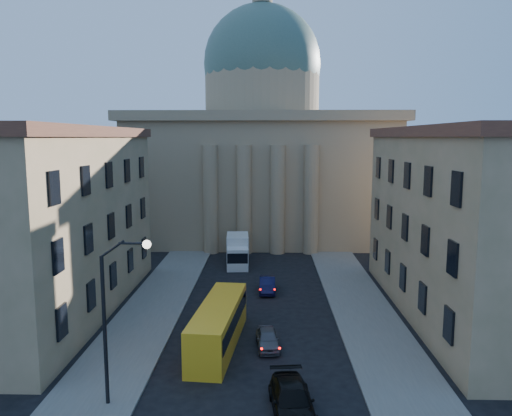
% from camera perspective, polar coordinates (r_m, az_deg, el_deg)
% --- Properties ---
extents(sidewalk_left, '(5.00, 60.00, 0.15)m').
position_cam_1_polar(sidewalk_left, '(37.97, -13.32, -13.45)').
color(sidewalk_left, '#63605B').
rests_on(sidewalk_left, ground).
extents(sidewalk_right, '(5.00, 60.00, 0.15)m').
position_cam_1_polar(sidewalk_right, '(37.61, 13.44, -13.67)').
color(sidewalk_right, '#63605B').
rests_on(sidewalk_right, ground).
extents(church, '(68.02, 28.76, 36.60)m').
position_cam_1_polar(church, '(71.63, 0.68, 6.49)').
color(church, '#937A5B').
rests_on(church, ground).
extents(building_left, '(11.60, 26.60, 14.70)m').
position_cam_1_polar(building_left, '(42.56, -23.42, -1.30)').
color(building_left, tan).
rests_on(building_left, ground).
extents(building_right, '(11.60, 26.60, 14.70)m').
position_cam_1_polar(building_right, '(41.93, 24.05, -1.47)').
color(building_right, tan).
rests_on(building_right, ground).
extents(street_lamp, '(2.62, 0.44, 8.83)m').
position_cam_1_polar(street_lamp, '(26.76, -15.91, -10.96)').
color(street_lamp, black).
rests_on(street_lamp, ground).
extents(car_left_mid, '(2.56, 4.63, 1.23)m').
position_cam_1_polar(car_left_mid, '(33.53, -5.72, -15.25)').
color(car_left_mid, silver).
rests_on(car_left_mid, ground).
extents(car_right_mid, '(2.57, 5.31, 1.49)m').
position_cam_1_polar(car_right_mid, '(26.94, 4.15, -21.11)').
color(car_right_mid, black).
rests_on(car_right_mid, ground).
extents(car_right_far, '(1.76, 3.72, 1.23)m').
position_cam_1_polar(car_right_far, '(34.24, 1.32, -14.70)').
color(car_right_far, '#515156').
rests_on(car_right_far, ground).
extents(car_right_distant, '(1.45, 4.06, 1.33)m').
position_cam_1_polar(car_right_distant, '(45.60, 1.29, -8.75)').
color(car_right_distant, black).
rests_on(car_right_distant, ground).
extents(city_bus, '(3.27, 10.35, 2.87)m').
position_cam_1_polar(city_bus, '(34.22, -4.30, -13.06)').
color(city_bus, yellow).
rests_on(city_bus, ground).
extents(box_truck, '(2.62, 5.98, 3.22)m').
position_cam_1_polar(box_truck, '(54.63, -2.12, -4.98)').
color(box_truck, silver).
rests_on(box_truck, ground).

